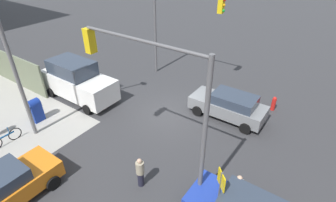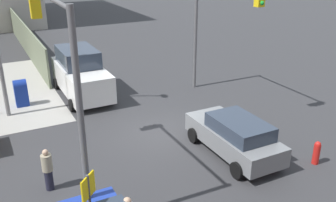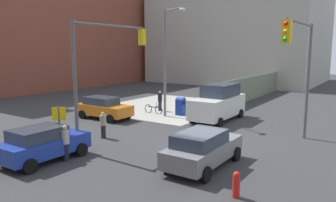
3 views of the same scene
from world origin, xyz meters
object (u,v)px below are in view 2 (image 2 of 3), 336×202
traffic_signal_nw_corner (58,58)px  pedestrian_crossing (48,169)px  fire_hydrant (317,152)px  traffic_signal_se_corner (218,13)px  hatchback_gray (234,135)px  van_white_delivery (81,74)px  street_lamp_corner (0,20)px  mailbox_blue (21,92)px

traffic_signal_nw_corner → pedestrian_crossing: traffic_signal_nw_corner is taller
traffic_signal_nw_corner → fire_hydrant: size_ratio=6.91×
traffic_signal_se_corner → hatchback_gray: 7.11m
traffic_signal_nw_corner → traffic_signal_se_corner: bearing=-62.3°
fire_hydrant → van_white_delivery: bearing=28.1°
street_lamp_corner → pedestrian_crossing: street_lamp_corner is taller
street_lamp_corner → fire_hydrant: bearing=-136.1°
fire_hydrant → hatchback_gray: (2.02, 2.38, 0.36)m
mailbox_blue → van_white_delivery: 3.24m
fire_hydrant → pedestrian_crossing: pedestrian_crossing is taller
van_white_delivery → pedestrian_crossing: size_ratio=3.48×
street_lamp_corner → mailbox_blue: (1.16, -0.47, -3.94)m
mailbox_blue → van_white_delivery: (0.03, -3.20, 0.52)m
street_lamp_corner → van_white_delivery: street_lamp_corner is taller
hatchback_gray → van_white_delivery: size_ratio=0.83×
van_white_delivery → traffic_signal_se_corner: bearing=-121.3°
fire_hydrant → pedestrian_crossing: (3.00, 9.40, 0.31)m
traffic_signal_nw_corner → hatchback_gray: (-0.66, -6.32, -3.80)m
traffic_signal_nw_corner → mailbox_blue: (8.52, 0.50, -3.88)m
street_lamp_corner → mailbox_blue: 4.13m
hatchback_gray → pedestrian_crossing: 7.09m
fire_hydrant → van_white_delivery: size_ratio=0.17×
traffic_signal_nw_corner → van_white_delivery: (8.55, -2.70, -3.36)m
van_white_delivery → pedestrian_crossing: van_white_delivery is taller
mailbox_blue → hatchback_gray: hatchback_gray is taller
mailbox_blue → hatchback_gray: (-9.18, -6.82, 0.08)m
mailbox_blue → fire_hydrant: size_ratio=1.52×
traffic_signal_se_corner → fire_hydrant: 8.49m
traffic_signal_se_corner → street_lamp_corner: bearing=75.2°
street_lamp_corner → hatchback_gray: bearing=-137.7°
pedestrian_crossing → hatchback_gray: bearing=79.3°
fire_hydrant → hatchback_gray: 3.14m
van_white_delivery → mailbox_blue: bearing=90.5°
mailbox_blue → pedestrian_crossing: (-8.20, 0.20, 0.03)m
van_white_delivery → street_lamp_corner: bearing=108.0°
mailbox_blue → fire_hydrant: (-11.20, -9.20, -0.28)m
traffic_signal_nw_corner → van_white_delivery: bearing=-17.5°
mailbox_blue → hatchback_gray: size_ratio=0.32×
hatchback_gray → pedestrian_crossing: bearing=82.0°
mailbox_blue → fire_hydrant: bearing=-140.6°
traffic_signal_se_corner → hatchback_gray: bearing=153.6°
street_lamp_corner → van_white_delivery: 5.15m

